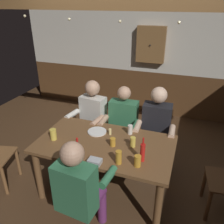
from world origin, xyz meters
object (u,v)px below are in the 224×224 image
Objects in this scene: pint_glass_4 at (53,134)px; table_candle at (110,132)px; wall_dart_cabinet at (151,45)px; person_2 at (156,126)px; person_3 at (79,187)px; pint_glass_5 at (130,130)px; dining_table at (105,150)px; person_1 at (122,124)px; pint_glass_0 at (113,142)px; condiment_caddy at (95,161)px; plate_0 at (97,132)px; pint_glass_3 at (119,157)px; bottle_1 at (143,152)px; pint_glass_2 at (138,161)px; pint_glass_1 at (133,142)px; bottle_0 at (78,150)px; person_0 at (91,117)px.

table_candle is at bearing 29.04° from pint_glass_4.
person_2 is at bearing -75.03° from wall_dart_cabinet.
person_3 is 1.03m from pint_glass_5.
table_candle is (-0.01, 0.20, 0.15)m from dining_table.
person_1 is at bearing 89.83° from dining_table.
dining_table is at bearing 88.34° from person_1.
condiment_caddy is at bearing -100.20° from pint_glass_0.
dining_table is at bearing -127.03° from pint_glass_5.
person_3 is 5.00× the size of plate_0.
pint_glass_3 is at bearing 20.05° from condiment_caddy.
pint_glass_5 is at bearing 118.90° from person_1.
person_3 is at bearing -90.09° from wall_dart_cabinet.
bottle_1 is (0.49, 0.51, 0.19)m from person_3.
pint_glass_2 is at bearing -80.60° from wall_dart_cabinet.
person_1 is at bearing 88.86° from table_candle.
dining_table is at bearing 95.74° from person_3.
pint_glass_3 is (-0.22, -1.01, 0.13)m from person_2.
pint_glass_1 reaches higher than table_candle.
person_2 is (0.49, 0.70, 0.05)m from dining_table.
pint_glass_3 is at bearing -84.61° from wall_dart_cabinet.
wall_dart_cabinet reaches higher than pint_glass_5.
wall_dart_cabinet is (-0.49, 2.68, 0.64)m from bottle_1.
bottle_0 is at bearing -93.94° from wall_dart_cabinet.
person_3 is 0.90m from table_candle.
bottle_1 reaches higher than pint_glass_3.
pint_glass_0 is 2.62m from wall_dart_cabinet.
pint_glass_4 is at bearing -169.42° from pint_glass_1.
wall_dart_cabinet is (-0.46, 2.79, 0.69)m from pint_glass_2.
bottle_1 is at bearing -79.72° from wall_dart_cabinet.
pint_glass_2 is (0.47, 0.40, 0.14)m from person_3.
person_0 reaches higher than pint_glass_5.
dining_table is 1.33× the size of person_3.
pint_glass_0 is 0.67× the size of pint_glass_3.
dining_table is 11.64× the size of condiment_caddy.
person_1 is at bearing 105.34° from pint_glass_3.
person_2 is 1.48m from person_3.
wall_dart_cabinet is at bearing 92.24° from pint_glass_0.
person_2 is 1.04m from pint_glass_3.
person_1 is at bearing 79.66° from bottle_0.
person_0 is at bearing 122.48° from plate_0.
pint_glass_2 is at bearing 14.26° from condiment_caddy.
table_candle is 0.26m from pint_glass_5.
table_candle is 0.64m from bottle_1.
wall_dart_cabinet is at bearing 86.06° from bottle_0.
bottle_0 is at bearing 54.22° from person_2.
plate_0 is (-0.19, 0.89, 0.08)m from person_3.
pint_glass_4 is at bearing -152.56° from pint_glass_5.
pint_glass_4 reaches higher than plate_0.
bottle_0 is at bearing -89.87° from plate_0.
pint_glass_3 reaches higher than pint_glass_5.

